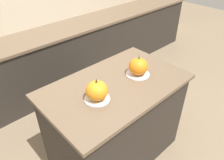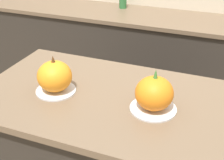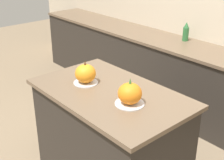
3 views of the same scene
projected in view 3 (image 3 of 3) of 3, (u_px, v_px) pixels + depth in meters
kitchen_island at (110, 140)px, 2.67m from camera, size 1.30×0.79×0.93m
back_counter at (209, 91)px, 3.57m from camera, size 6.00×0.60×0.90m
pumpkin_cake_left at (85, 74)px, 2.59m from camera, size 0.21×0.21×0.20m
pumpkin_cake_right at (130, 94)px, 2.25m from camera, size 0.22×0.22×0.21m
bottle_tall at (186, 32)px, 3.77m from camera, size 0.07×0.07×0.23m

